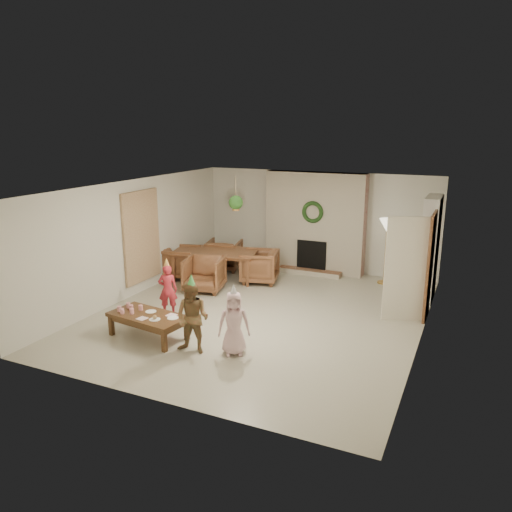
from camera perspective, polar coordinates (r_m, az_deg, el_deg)
The scene contains 56 objects.
floor at distance 9.82m, azimuth 0.63°, elevation -6.67°, with size 7.00×7.00×0.00m, color #B7B29E.
ceiling at distance 9.20m, azimuth 0.67°, elevation 7.98°, with size 7.00×7.00×0.00m, color white.
wall_back at distance 12.64m, azimuth 7.10°, elevation 4.00°, with size 7.00×7.00×0.00m, color silver.
wall_front at distance 6.54m, azimuth -11.96°, elevation -6.53°, with size 7.00×7.00×0.00m, color silver.
wall_left at distance 10.96m, azimuth -13.85°, elevation 2.02°, with size 7.00×7.00×0.00m, color silver.
wall_right at distance 8.71m, azimuth 19.02°, elevation -1.63°, with size 7.00×7.00×0.00m, color silver.
fireplace_mass at distance 12.45m, azimuth 6.82°, elevation 3.84°, with size 2.50×0.40×2.50m, color #531619.
fireplace_hearth at distance 12.41m, azimuth 6.16°, elevation -1.84°, with size 1.60×0.30×0.12m, color #5E2F1A.
fireplace_firebox at distance 12.46m, azimuth 6.46°, elevation 0.09°, with size 0.75×0.12×0.75m, color black.
fireplace_wreath at distance 12.18m, azimuth 6.53°, elevation 5.04°, with size 0.54×0.54×0.10m, color #193A15.
floor_lamp_base at distance 12.05m, azimuth 14.47°, elevation -2.96°, with size 0.29×0.29×0.03m, color gold.
floor_lamp_post at distance 11.86m, azimuth 14.69°, elevation 0.27°, with size 0.03×0.03×1.38m, color gold.
floor_lamp_shade at distance 11.72m, azimuth 14.90°, elevation 3.42°, with size 0.37×0.37×0.31m, color beige.
bookshelf_carcass at distance 10.98m, azimuth 19.40°, elevation 0.82°, with size 0.30×1.00×2.20m, color white.
bookshelf_shelf_a at distance 11.14m, azimuth 19.01°, elevation -2.41°, with size 0.30×0.92×0.03m, color white.
bookshelf_shelf_b at distance 11.04m, azimuth 19.18°, elevation -0.43°, with size 0.30×0.92×0.03m, color white.
bookshelf_shelf_c at distance 10.95m, azimuth 19.36°, elevation 1.59°, with size 0.30×0.92×0.03m, color white.
bookshelf_shelf_d at distance 10.87m, azimuth 19.54°, elevation 3.64°, with size 0.30×0.92×0.03m, color white.
books_row_lower at distance 10.96m, azimuth 18.88°, elevation -1.92°, with size 0.20×0.40×0.24m, color #AE2820.
books_row_mid at distance 11.06m, azimuth 19.17°, elevation 0.34°, with size 0.20×0.44×0.24m, color navy.
books_row_upper at distance 10.82m, azimuth 19.26°, elevation 2.16°, with size 0.20×0.36×0.22m, color gold.
door_frame at distance 9.92m, azimuth 19.41°, elevation -1.09°, with size 0.05×0.86×2.04m, color brown.
door_leaf at distance 9.60m, azimuth 16.93°, elevation -1.53°, with size 0.05×0.80×2.00m, color beige.
curtain_panel at distance 11.09m, azimuth -13.06°, elevation 2.21°, with size 0.06×1.20×2.00m, color #CAB58F.
dining_table at distance 11.90m, azimuth -4.76°, elevation -1.08°, with size 1.98×1.10×0.70m, color brown.
dining_chair_near at distance 11.09m, azimuth -5.98°, elevation -2.10°, with size 0.82×0.84×0.77m, color brown.
dining_chair_far at distance 12.70m, azimuth -3.70°, elevation 0.13°, with size 0.82×0.84×0.77m, color brown.
dining_chair_left at distance 12.15m, azimuth -8.71°, elevation -0.69°, with size 0.82×0.84×0.77m, color brown.
dining_chair_right at distance 11.65m, azimuth 0.39°, elevation -1.20°, with size 0.82×0.84×0.77m, color brown.
hanging_plant_cord at distance 11.14m, azimuth -2.35°, elevation 7.34°, with size 0.01×0.01×0.70m, color tan.
hanging_plant_pot at distance 11.19m, azimuth -2.33°, elevation 5.57°, with size 0.16×0.16×0.12m, color #A66F35.
hanging_plant_foliage at distance 11.18m, azimuth -2.34°, elevation 6.17°, with size 0.32×0.32×0.32m, color #204D19.
coffee_table_top at distance 8.83m, azimuth -12.35°, elevation -6.80°, with size 1.38×0.69×0.06m, color #52341B.
coffee_table_apron at distance 8.86m, azimuth -12.32°, elevation -7.25°, with size 1.27×0.58×0.08m, color #52341B.
coffee_leg_fl at distance 9.17m, azimuth -16.33°, elevation -7.68°, with size 0.07×0.07×0.36m, color #52341B.
coffee_leg_fr at distance 8.32m, azimuth -10.53°, elevation -9.67°, with size 0.07×0.07×0.36m, color #52341B.
coffee_leg_bl at distance 9.51m, azimuth -13.79°, elevation -6.67°, with size 0.07×0.07×0.36m, color #52341B.
coffee_leg_br at distance 8.70m, azimuth -7.99°, elevation -8.43°, with size 0.07×0.07×0.36m, color #52341B.
cup_a at distance 9.07m, azimuth -15.49°, elevation -5.89°, with size 0.07×0.07×0.10m, color white.
cup_b at distance 9.20m, azimuth -14.51°, elevation -5.52°, with size 0.07×0.07×0.10m, color white.
cup_c at distance 8.95m, azimuth -15.18°, elevation -6.15°, with size 0.07×0.07×0.10m, color white.
cup_d at distance 9.08m, azimuth -14.20°, elevation -5.77°, with size 0.07×0.07×0.10m, color white.
cup_e at distance 8.90m, azimuth -14.13°, elevation -6.20°, with size 0.07×0.07×0.10m, color white.
cup_f at distance 9.03m, azimuth -13.15°, elevation -5.82°, with size 0.07×0.07×0.10m, color white.
plate_a at distance 8.94m, azimuth -12.03°, elevation -6.27°, with size 0.19×0.19×0.01m, color white.
plate_b at distance 8.57m, azimuth -11.59°, elevation -7.17°, with size 0.19×0.19×0.01m, color white.
plate_c at distance 8.58m, azimuth -9.57°, elevation -7.05°, with size 0.19×0.19×0.01m, color white.
food_scoop at distance 8.56m, azimuth -11.60°, elevation -6.91°, with size 0.07×0.07×0.07m, color tan.
napkin_left at distance 8.66m, azimuth -13.00°, elevation -7.03°, with size 0.16×0.16×0.01m, color #EBADC4.
napkin_right at distance 8.70m, azimuth -9.72°, elevation -6.74°, with size 0.16×0.16×0.01m, color #EBADC4.
child_red at distance 9.78m, azimuth -10.13°, elevation -3.84°, with size 0.37×0.24×1.01m, color #AD2530.
party_hat_red at distance 9.62m, azimuth -10.28°, elevation -0.74°, with size 0.14×0.14×0.19m, color #CBCF45.
child_plaid at distance 8.08m, azimuth -7.33°, elevation -7.09°, with size 0.58×0.45×1.19m, color #973929.
party_hat_plaid at distance 7.86m, azimuth -7.48°, elevation -2.76°, with size 0.14×0.14×0.20m, color #4AAD51.
child_pink at distance 7.99m, azimuth -2.57°, elevation -7.76°, with size 0.52×0.34×1.05m, color beige.
party_hat_pink at distance 7.79m, azimuth -2.62°, elevation -3.89°, with size 0.14×0.14×0.19m, color silver.
Camera 1 is at (3.69, -8.36, 3.59)m, focal length 34.70 mm.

